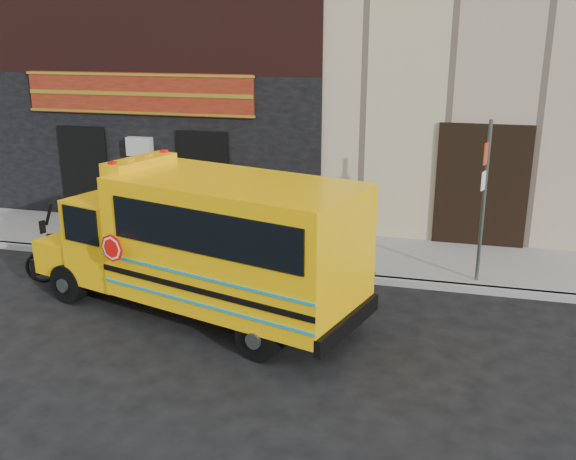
% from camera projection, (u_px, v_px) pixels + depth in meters
% --- Properties ---
extents(ground, '(120.00, 120.00, 0.00)m').
position_uv_depth(ground, '(260.00, 324.00, 12.01)').
color(ground, black).
rests_on(ground, ground).
extents(curb, '(40.00, 0.20, 0.15)m').
position_uv_depth(curb, '(294.00, 272.00, 14.39)').
color(curb, gray).
rests_on(curb, ground).
extents(sidewalk, '(40.00, 3.00, 0.15)m').
position_uv_depth(sidewalk, '(309.00, 251.00, 15.78)').
color(sidewalk, gray).
rests_on(sidewalk, ground).
extents(building, '(20.00, 10.70, 12.00)m').
position_uv_depth(building, '(354.00, 1.00, 19.86)').
color(building, gray).
rests_on(building, sidewalk).
extents(school_bus, '(7.22, 4.02, 2.92)m').
position_uv_depth(school_bus, '(207.00, 241.00, 11.95)').
color(school_bus, black).
rests_on(school_bus, ground).
extents(sign_pole, '(0.13, 0.30, 3.57)m').
position_uv_depth(sign_pole, '(484.00, 198.00, 13.22)').
color(sign_pole, '#474F4A').
rests_on(sign_pole, ground).
extents(bicycle, '(1.93, 1.14, 1.12)m').
position_uv_depth(bicycle, '(68.00, 258.00, 13.88)').
color(bicycle, black).
rests_on(bicycle, ground).
extents(cyclist, '(0.55, 0.67, 1.57)m').
position_uv_depth(cyclist, '(74.00, 247.00, 13.88)').
color(cyclist, black).
rests_on(cyclist, ground).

